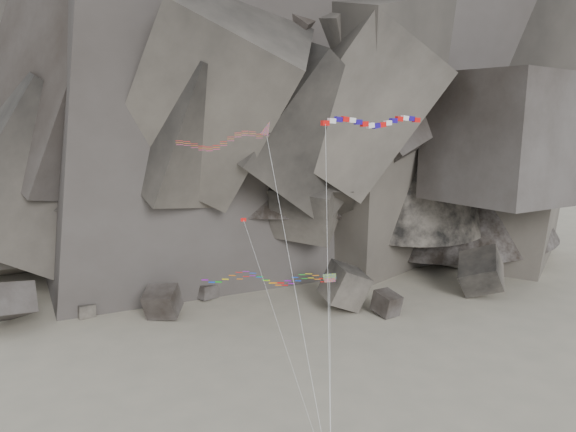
{
  "coord_description": "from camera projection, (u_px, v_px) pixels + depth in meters",
  "views": [
    {
      "loc": [
        -3.95,
        -53.28,
        32.91
      ],
      "look_at": [
        0.83,
        6.0,
        21.0
      ],
      "focal_mm": 35.0,
      "sensor_mm": 36.0,
      "label": 1
    }
  ],
  "objects": [
    {
      "name": "pennant_kite",
      "position": [
        262.0,
        277.0,
        53.4
      ],
      "size": [
        7.27,
        13.36,
        20.26
      ],
      "rotation": [
        0.0,
        0.0,
        0.17
      ],
      "color": "red",
      "rests_on": "ground"
    },
    {
      "name": "delta_kite",
      "position": [
        217.0,
        141.0,
        54.77
      ],
      "size": [
        13.85,
        15.63,
        29.76
      ],
      "rotation": [
        0.0,
        0.0,
        0.42
      ],
      "color": "red",
      "rests_on": "ground"
    },
    {
      "name": "boulder_field",
      "position": [
        265.0,
        298.0,
        90.11
      ],
      "size": [
        87.39,
        19.87,
        9.23
      ],
      "color": "#47423F",
      "rests_on": "ground"
    },
    {
      "name": "parafoil_kite",
      "position": [
        262.0,
        278.0,
        56.6
      ],
      "size": [
        13.99,
        13.53,
        14.73
      ],
      "rotation": [
        0.0,
        0.0,
        -0.17
      ],
      "color": "#AECA0B",
      "rests_on": "ground"
    },
    {
      "name": "banner_kite",
      "position": [
        373.0,
        123.0,
        59.15
      ],
      "size": [
        12.76,
        20.79,
        30.12
      ],
      "rotation": [
        0.0,
        0.0,
        0.43
      ],
      "color": "red",
      "rests_on": "ground"
    },
    {
      "name": "headland",
      "position": [
        260.0,
        60.0,
        119.02
      ],
      "size": [
        110.0,
        70.0,
        84.0
      ],
      "primitive_type": null,
      "color": "#5A534A",
      "rests_on": "ground"
    },
    {
      "name": "ground",
      "position": [
        285.0,
        423.0,
        58.84
      ],
      "size": [
        260.0,
        260.0,
        0.0
      ],
      "primitive_type": "plane",
      "color": "gray",
      "rests_on": "ground"
    }
  ]
}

